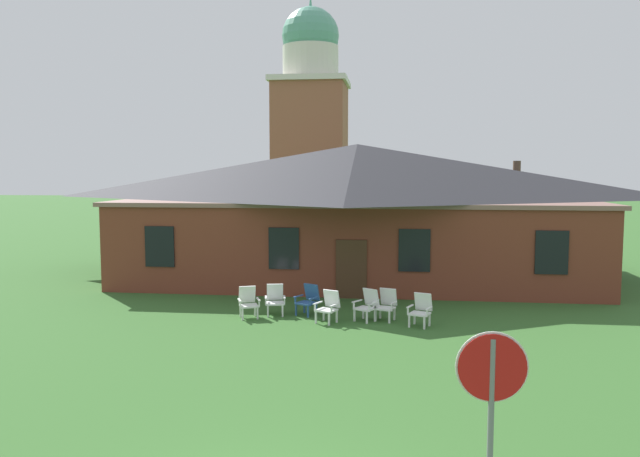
{
  "coord_description": "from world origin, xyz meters",
  "views": [
    {
      "loc": [
        1.61,
        -7.1,
        4.54
      ],
      "look_at": [
        -0.31,
        8.83,
        3.03
      ],
      "focal_mm": 34.81,
      "sensor_mm": 36.0,
      "label": 1
    }
  ],
  "objects_px": {
    "stop_sign": "(491,402)",
    "lawn_chair_near_door": "(275,299)",
    "lawn_chair_left_end": "(308,299)",
    "lawn_chair_by_porch": "(248,301)",
    "lawn_chair_far_side": "(386,304)",
    "lawn_chair_middle": "(328,306)",
    "lawn_chair_under_eave": "(421,309)",
    "lawn_chair_right_end": "(367,304)"
  },
  "relations": [
    {
      "from": "lawn_chair_near_door",
      "to": "lawn_chair_left_end",
      "type": "bearing_deg",
      "value": 6.67
    },
    {
      "from": "lawn_chair_near_door",
      "to": "lawn_chair_left_end",
      "type": "relative_size",
      "value": 1.0
    },
    {
      "from": "stop_sign",
      "to": "lawn_chair_left_end",
      "type": "bearing_deg",
      "value": 107.11
    },
    {
      "from": "stop_sign",
      "to": "lawn_chair_by_porch",
      "type": "distance_m",
      "value": 12.98
    },
    {
      "from": "lawn_chair_left_end",
      "to": "lawn_chair_near_door",
      "type": "bearing_deg",
      "value": -173.33
    },
    {
      "from": "lawn_chair_middle",
      "to": "lawn_chair_right_end",
      "type": "distance_m",
      "value": 1.2
    },
    {
      "from": "lawn_chair_far_side",
      "to": "lawn_chair_by_porch",
      "type": "bearing_deg",
      "value": -178.01
    },
    {
      "from": "lawn_chair_middle",
      "to": "lawn_chair_under_eave",
      "type": "height_order",
      "value": "same"
    },
    {
      "from": "lawn_chair_right_end",
      "to": "stop_sign",
      "type": "bearing_deg",
      "value": -80.86
    },
    {
      "from": "stop_sign",
      "to": "lawn_chair_middle",
      "type": "xyz_separation_m",
      "value": [
        -3.03,
        11.3,
        -1.48
      ]
    },
    {
      "from": "lawn_chair_far_side",
      "to": "stop_sign",
      "type": "bearing_deg",
      "value": -83.65
    },
    {
      "from": "lawn_chair_under_eave",
      "to": "lawn_chair_by_porch",
      "type": "bearing_deg",
      "value": 175.09
    },
    {
      "from": "stop_sign",
      "to": "lawn_chair_right_end",
      "type": "xyz_separation_m",
      "value": [
        -1.87,
        11.65,
        -1.48
      ]
    },
    {
      "from": "lawn_chair_middle",
      "to": "lawn_chair_under_eave",
      "type": "distance_m",
      "value": 2.74
    },
    {
      "from": "lawn_chair_near_door",
      "to": "lawn_chair_by_porch",
      "type": "bearing_deg",
      "value": -148.21
    },
    {
      "from": "lawn_chair_far_side",
      "to": "lawn_chair_under_eave",
      "type": "distance_m",
      "value": 1.18
    },
    {
      "from": "lawn_chair_under_eave",
      "to": "lawn_chair_far_side",
      "type": "bearing_deg",
      "value": 149.47
    },
    {
      "from": "stop_sign",
      "to": "lawn_chair_middle",
      "type": "bearing_deg",
      "value": 104.99
    },
    {
      "from": "stop_sign",
      "to": "lawn_chair_left_end",
      "type": "height_order",
      "value": "stop_sign"
    },
    {
      "from": "lawn_chair_near_door",
      "to": "lawn_chair_right_end",
      "type": "height_order",
      "value": "same"
    },
    {
      "from": "lawn_chair_left_end",
      "to": "lawn_chair_middle",
      "type": "height_order",
      "value": "same"
    },
    {
      "from": "lawn_chair_near_door",
      "to": "stop_sign",
      "type": "bearing_deg",
      "value": -68.32
    },
    {
      "from": "lawn_chair_by_porch",
      "to": "lawn_chair_far_side",
      "type": "bearing_deg",
      "value": 1.99
    },
    {
      "from": "lawn_chair_by_porch",
      "to": "lawn_chair_near_door",
      "type": "xyz_separation_m",
      "value": [
        0.76,
        0.47,
        0.0
      ]
    },
    {
      "from": "lawn_chair_middle",
      "to": "lawn_chair_left_end",
      "type": "bearing_deg",
      "value": 128.8
    },
    {
      "from": "lawn_chair_near_door",
      "to": "lawn_chair_middle",
      "type": "height_order",
      "value": "same"
    },
    {
      "from": "stop_sign",
      "to": "lawn_chair_near_door",
      "type": "bearing_deg",
      "value": 111.68
    },
    {
      "from": "lawn_chair_by_porch",
      "to": "lawn_chair_far_side",
      "type": "xyz_separation_m",
      "value": [
        4.26,
        0.15,
        0.0
      ]
    },
    {
      "from": "lawn_chair_middle",
      "to": "lawn_chair_far_side",
      "type": "bearing_deg",
      "value": 15.39
    },
    {
      "from": "stop_sign",
      "to": "lawn_chair_near_door",
      "type": "distance_m",
      "value": 13.1
    },
    {
      "from": "lawn_chair_by_porch",
      "to": "lawn_chair_left_end",
      "type": "relative_size",
      "value": 1.0
    },
    {
      "from": "stop_sign",
      "to": "lawn_chair_by_porch",
      "type": "xyz_separation_m",
      "value": [
        -5.57,
        11.63,
        -1.48
      ]
    },
    {
      "from": "stop_sign",
      "to": "lawn_chair_far_side",
      "type": "relative_size",
      "value": 2.89
    },
    {
      "from": "lawn_chair_near_door",
      "to": "lawn_chair_right_end",
      "type": "distance_m",
      "value": 2.97
    },
    {
      "from": "lawn_chair_by_porch",
      "to": "lawn_chair_right_end",
      "type": "relative_size",
      "value": 1.0
    },
    {
      "from": "lawn_chair_by_porch",
      "to": "lawn_chair_middle",
      "type": "height_order",
      "value": "same"
    },
    {
      "from": "lawn_chair_left_end",
      "to": "lawn_chair_under_eave",
      "type": "distance_m",
      "value": 3.63
    },
    {
      "from": "lawn_chair_right_end",
      "to": "lawn_chair_far_side",
      "type": "xyz_separation_m",
      "value": [
        0.56,
        0.12,
        0.0
      ]
    },
    {
      "from": "lawn_chair_near_door",
      "to": "lawn_chair_far_side",
      "type": "xyz_separation_m",
      "value": [
        3.5,
        -0.32,
        0.0
      ]
    },
    {
      "from": "lawn_chair_right_end",
      "to": "lawn_chair_far_side",
      "type": "distance_m",
      "value": 0.58
    },
    {
      "from": "lawn_chair_near_door",
      "to": "lawn_chair_far_side",
      "type": "relative_size",
      "value": 1.0
    },
    {
      "from": "lawn_chair_near_door",
      "to": "lawn_chair_under_eave",
      "type": "height_order",
      "value": "same"
    }
  ]
}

